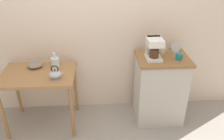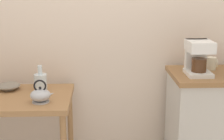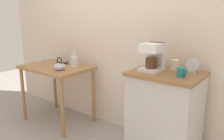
{
  "view_description": "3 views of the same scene",
  "coord_description": "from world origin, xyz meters",
  "px_view_note": "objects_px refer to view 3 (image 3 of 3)",
  "views": [
    {
      "loc": [
        0.02,
        -2.46,
        2.12
      ],
      "look_at": [
        0.16,
        -0.06,
        0.82
      ],
      "focal_mm": 36.73,
      "sensor_mm": 36.0,
      "label": 1
    },
    {
      "loc": [
        -0.08,
        -2.41,
        1.6
      ],
      "look_at": [
        0.02,
        -0.03,
        0.98
      ],
      "focal_mm": 53.87,
      "sensor_mm": 36.0,
      "label": 2
    },
    {
      "loc": [
        1.66,
        -1.9,
        1.46
      ],
      "look_at": [
        0.25,
        -0.07,
        0.89
      ],
      "focal_mm": 37.16,
      "sensor_mm": 36.0,
      "label": 3
    }
  ],
  "objects_px": {
    "bowl_stoneware": "(62,61)",
    "mug_dark_teal": "(181,72)",
    "glass_carafe_vase": "(74,61)",
    "coffee_maker": "(153,56)",
    "mug_small_cream": "(175,65)",
    "teakettle": "(60,67)",
    "table_clock": "(192,66)"
  },
  "relations": [
    {
      "from": "coffee_maker",
      "to": "glass_carafe_vase",
      "type": "bearing_deg",
      "value": 174.25
    },
    {
      "from": "glass_carafe_vase",
      "to": "mug_small_cream",
      "type": "relative_size",
      "value": 2.05
    },
    {
      "from": "mug_small_cream",
      "to": "teakettle",
      "type": "bearing_deg",
      "value": -167.1
    },
    {
      "from": "glass_carafe_vase",
      "to": "mug_small_cream",
      "type": "bearing_deg",
      "value": 0.97
    },
    {
      "from": "glass_carafe_vase",
      "to": "coffee_maker",
      "type": "bearing_deg",
      "value": -5.75
    },
    {
      "from": "teakettle",
      "to": "coffee_maker",
      "type": "relative_size",
      "value": 0.67
    },
    {
      "from": "bowl_stoneware",
      "to": "mug_dark_teal",
      "type": "bearing_deg",
      "value": -6.3
    },
    {
      "from": "glass_carafe_vase",
      "to": "mug_dark_teal",
      "type": "distance_m",
      "value": 1.52
    },
    {
      "from": "bowl_stoneware",
      "to": "mug_small_cream",
      "type": "bearing_deg",
      "value": 0.14
    },
    {
      "from": "teakettle",
      "to": "mug_small_cream",
      "type": "height_order",
      "value": "mug_small_cream"
    },
    {
      "from": "teakettle",
      "to": "table_clock",
      "type": "height_order",
      "value": "table_clock"
    },
    {
      "from": "bowl_stoneware",
      "to": "teakettle",
      "type": "xyz_separation_m",
      "value": [
        0.3,
        -0.3,
        0.02
      ]
    },
    {
      "from": "teakettle",
      "to": "coffee_maker",
      "type": "bearing_deg",
      "value": 7.69
    },
    {
      "from": "mug_small_cream",
      "to": "table_clock",
      "type": "xyz_separation_m",
      "value": [
        0.16,
        0.01,
        0.01
      ]
    },
    {
      "from": "glass_carafe_vase",
      "to": "mug_dark_teal",
      "type": "xyz_separation_m",
      "value": [
        1.5,
        -0.17,
        0.12
      ]
    },
    {
      "from": "coffee_maker",
      "to": "mug_small_cream",
      "type": "relative_size",
      "value": 2.64
    },
    {
      "from": "teakettle",
      "to": "glass_carafe_vase",
      "type": "bearing_deg",
      "value": 99.42
    },
    {
      "from": "coffee_maker",
      "to": "mug_dark_teal",
      "type": "xyz_separation_m",
      "value": [
        0.3,
        -0.05,
        -0.1
      ]
    },
    {
      "from": "coffee_maker",
      "to": "teakettle",
      "type": "bearing_deg",
      "value": -172.31
    },
    {
      "from": "bowl_stoneware",
      "to": "mug_dark_teal",
      "type": "xyz_separation_m",
      "value": [
        1.76,
        -0.19,
        0.16
      ]
    },
    {
      "from": "mug_dark_teal",
      "to": "table_clock",
      "type": "xyz_separation_m",
      "value": [
        0.02,
        0.21,
        0.02
      ]
    },
    {
      "from": "teakettle",
      "to": "coffee_maker",
      "type": "height_order",
      "value": "coffee_maker"
    },
    {
      "from": "glass_carafe_vase",
      "to": "mug_small_cream",
      "type": "xyz_separation_m",
      "value": [
        1.36,
        0.02,
        0.13
      ]
    },
    {
      "from": "coffee_maker",
      "to": "mug_dark_teal",
      "type": "bearing_deg",
      "value": -10.23
    },
    {
      "from": "bowl_stoneware",
      "to": "table_clock",
      "type": "distance_m",
      "value": 1.79
    },
    {
      "from": "teakettle",
      "to": "table_clock",
      "type": "bearing_deg",
      "value": 11.92
    },
    {
      "from": "bowl_stoneware",
      "to": "mug_small_cream",
      "type": "xyz_separation_m",
      "value": [
        1.62,
        0.0,
        0.17
      ]
    },
    {
      "from": "teakettle",
      "to": "glass_carafe_vase",
      "type": "distance_m",
      "value": 0.28
    },
    {
      "from": "mug_small_cream",
      "to": "coffee_maker",
      "type": "bearing_deg",
      "value": -137.13
    },
    {
      "from": "teakettle",
      "to": "coffee_maker",
      "type": "xyz_separation_m",
      "value": [
        1.16,
        0.16,
        0.24
      ]
    },
    {
      "from": "bowl_stoneware",
      "to": "teakettle",
      "type": "relative_size",
      "value": 1.04
    },
    {
      "from": "glass_carafe_vase",
      "to": "mug_small_cream",
      "type": "height_order",
      "value": "mug_small_cream"
    }
  ]
}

